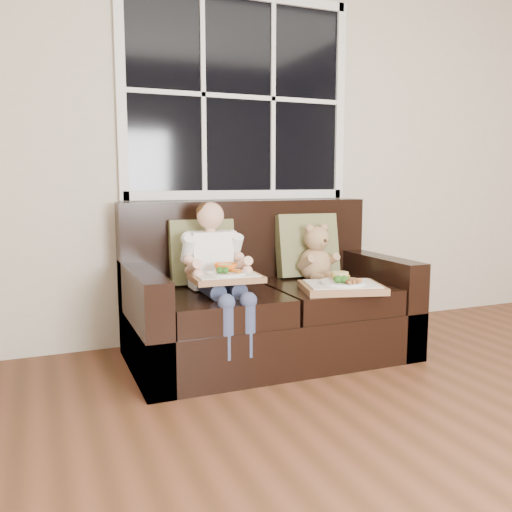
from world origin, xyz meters
name	(u,v)px	position (x,y,z in m)	size (l,w,h in m)	color
window_back	(238,97)	(-0.69, 2.48, 1.65)	(1.62, 0.04, 1.37)	black
loveseat	(265,306)	(-0.69, 2.02, 0.31)	(1.70, 0.92, 0.96)	black
pillow_left	(202,252)	(-1.05, 2.17, 0.65)	(0.41, 0.21, 0.41)	olive
pillow_right	(307,246)	(-0.32, 2.17, 0.66)	(0.43, 0.22, 0.43)	olive
child	(216,262)	(-1.05, 1.90, 0.63)	(0.35, 0.59, 0.80)	white
teddy_bear	(316,257)	(-0.32, 2.03, 0.60)	(0.24, 0.29, 0.38)	#AA7F5A
tray_left	(226,275)	(-1.04, 1.74, 0.57)	(0.39, 0.31, 0.09)	#9C6A46
tray_right	(342,286)	(-0.36, 1.65, 0.48)	(0.54, 0.46, 0.11)	#9C6A46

